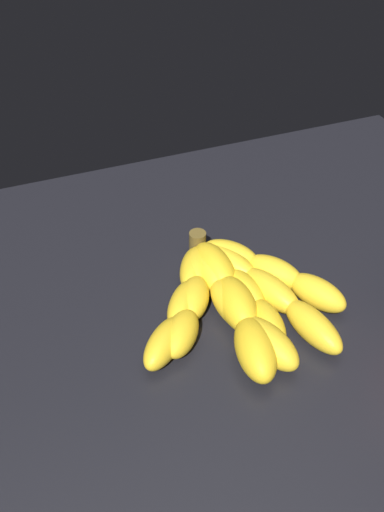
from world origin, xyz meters
The scene contains 2 objects.
ground_plane centered at (0.00, 0.00, -2.14)cm, with size 97.09×60.49×4.28cm, color black.
banana_bunch centered at (-7.09, 1.79, 1.66)cm, with size 23.99×22.00×3.79cm.
Camera 1 is at (11.60, 38.19, 42.93)cm, focal length 38.11 mm.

